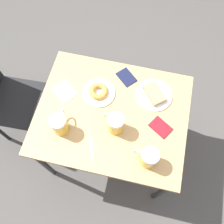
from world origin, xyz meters
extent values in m
plane|color=#474442|center=(0.00, 0.00, 0.00)|extent=(8.00, 8.00, 0.00)
cube|color=tan|center=(0.00, 0.00, 0.72)|extent=(0.75, 0.93, 0.03)
cylinder|color=black|center=(-0.34, -0.43, 0.35)|extent=(0.04, 0.04, 0.70)
cylinder|color=black|center=(0.34, -0.43, 0.35)|extent=(0.04, 0.04, 0.70)
cylinder|color=black|center=(-0.34, 0.43, 0.35)|extent=(0.04, 0.04, 0.70)
cylinder|color=black|center=(0.34, 0.43, 0.35)|extent=(0.04, 0.04, 0.70)
cube|color=black|center=(0.04, 0.75, 0.46)|extent=(0.42, 0.42, 0.02)
cylinder|color=black|center=(-0.13, 0.57, 0.22)|extent=(0.03, 0.03, 0.45)
cylinder|color=black|center=(0.22, 0.58, 0.22)|extent=(0.03, 0.03, 0.45)
cylinder|color=black|center=(0.21, 0.93, 0.22)|extent=(0.03, 0.03, 0.45)
cylinder|color=white|center=(0.18, -0.23, 0.74)|extent=(0.23, 0.23, 0.01)
cube|color=tan|center=(0.18, -0.23, 0.76)|extent=(0.18, 0.17, 0.03)
cylinder|color=white|center=(0.12, 0.11, 0.74)|extent=(0.21, 0.21, 0.01)
torus|color=#D18938|center=(0.12, 0.11, 0.76)|extent=(0.12, 0.12, 0.03)
cylinder|color=gold|center=(-0.17, 0.27, 0.79)|extent=(0.09, 0.09, 0.12)
cylinder|color=white|center=(-0.17, 0.27, 0.86)|extent=(0.10, 0.10, 0.02)
torus|color=silver|center=(-0.12, 0.27, 0.80)|extent=(0.09, 0.01, 0.09)
cylinder|color=gold|center=(-0.09, -0.04, 0.79)|extent=(0.09, 0.09, 0.12)
cylinder|color=white|center=(-0.09, -0.04, 0.86)|extent=(0.10, 0.10, 0.02)
torus|color=silver|center=(-0.07, 0.00, 0.80)|extent=(0.05, 0.08, 0.09)
cylinder|color=gold|center=(-0.24, -0.26, 0.79)|extent=(0.09, 0.09, 0.12)
cylinder|color=white|center=(-0.24, -0.26, 0.86)|extent=(0.10, 0.10, 0.02)
torus|color=silver|center=(-0.23, -0.21, 0.80)|extent=(0.03, 0.09, 0.09)
cube|color=white|center=(0.08, 0.33, 0.73)|extent=(0.17, 0.18, 0.00)
cube|color=silver|center=(-0.25, 0.06, 0.73)|extent=(0.16, 0.07, 0.00)
cube|color=#141938|center=(0.27, -0.03, 0.74)|extent=(0.15, 0.15, 0.01)
cube|color=maroon|center=(-0.02, -0.31, 0.74)|extent=(0.14, 0.15, 0.01)
camera|label=1|loc=(-0.60, -0.14, 2.15)|focal=40.00mm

